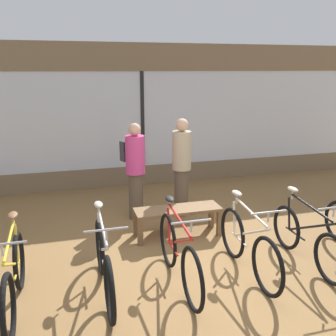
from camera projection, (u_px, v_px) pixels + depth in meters
The scene contains 10 objects.
ground_plane at pixel (202, 265), 5.22m from camera, with size 24.00×24.00×0.00m, color olive.
shop_back_wall at pixel (142, 115), 8.48m from camera, with size 12.00×0.08×3.20m.
bicycle_far_left at pixel (14, 279), 4.16m from camera, with size 0.46×1.73×1.04m.
bicycle_left at pixel (104, 264), 4.47m from camera, with size 0.46×1.76×1.05m.
bicycle_center_left at pixel (179, 255), 4.67m from camera, with size 0.46×1.76×1.05m.
bicycle_center_right at pixel (248, 245), 4.93m from camera, with size 0.46×1.71×1.05m.
bicycle_right at pixel (306, 239), 5.18m from camera, with size 0.46×1.68×1.02m.
display_bench at pixel (178, 213), 6.06m from camera, with size 1.40×0.44×0.47m.
customer_near_rack at pixel (182, 165), 6.78m from camera, with size 0.48×0.48×1.81m.
customer_by_window at pixel (135, 168), 6.64m from camera, with size 0.46×0.56×1.75m.
Camera 1 is at (-1.71, -4.39, 2.66)m, focal length 40.00 mm.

